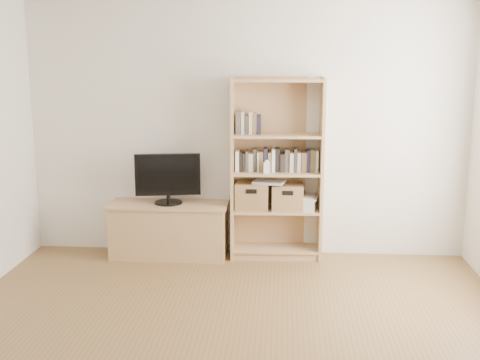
# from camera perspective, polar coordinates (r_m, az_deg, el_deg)

# --- Properties ---
(back_wall) EXTENTS (4.50, 0.02, 2.60)m
(back_wall) POSITION_cam_1_polar(r_m,az_deg,el_deg) (6.17, 0.61, 4.79)
(back_wall) COLOR silver
(back_wall) RESTS_ON floor
(tv_stand) EXTENTS (1.18, 0.44, 0.54)m
(tv_stand) POSITION_cam_1_polar(r_m,az_deg,el_deg) (6.27, -6.73, -4.82)
(tv_stand) COLOR tan
(tv_stand) RESTS_ON floor
(bookshelf) EXTENTS (0.93, 0.36, 1.84)m
(bookshelf) POSITION_cam_1_polar(r_m,az_deg,el_deg) (6.06, 3.49, 1.00)
(bookshelf) COLOR tan
(bookshelf) RESTS_ON floor
(television) EXTENTS (0.66, 0.16, 0.52)m
(television) POSITION_cam_1_polar(r_m,az_deg,el_deg) (6.13, -6.86, 0.14)
(television) COLOR black
(television) RESTS_ON tv_stand
(books_row_mid) EXTENTS (0.81, 0.22, 0.21)m
(books_row_mid) POSITION_cam_1_polar(r_m,az_deg,el_deg) (6.06, 3.49, 1.84)
(books_row_mid) COLOR silver
(books_row_mid) RESTS_ON bookshelf
(books_row_upper) EXTENTS (0.37, 0.15, 0.19)m
(books_row_upper) POSITION_cam_1_polar(r_m,az_deg,el_deg) (6.01, 1.58, 5.31)
(books_row_upper) COLOR silver
(books_row_upper) RESTS_ON bookshelf
(baby_monitor) EXTENTS (0.06, 0.04, 0.11)m
(baby_monitor) POSITION_cam_1_polar(r_m,az_deg,el_deg) (5.95, 2.53, 1.16)
(baby_monitor) COLOR white
(baby_monitor) RESTS_ON bookshelf
(basket_left) EXTENTS (0.33, 0.27, 0.27)m
(basket_left) POSITION_cam_1_polar(r_m,az_deg,el_deg) (6.11, 1.15, -1.50)
(basket_left) COLOR olive
(basket_left) RESTS_ON bookshelf
(basket_right) EXTENTS (0.32, 0.26, 0.26)m
(basket_right) POSITION_cam_1_polar(r_m,az_deg,el_deg) (6.12, 4.51, -1.60)
(basket_right) COLOR olive
(basket_right) RESTS_ON bookshelf
(laptop) EXTENTS (0.34, 0.27, 0.02)m
(laptop) POSITION_cam_1_polar(r_m,az_deg,el_deg) (6.06, 2.77, -0.18)
(laptop) COLOR silver
(laptop) RESTS_ON basket_left
(magazine_stack) EXTENTS (0.22, 0.28, 0.12)m
(magazine_stack) POSITION_cam_1_polar(r_m,az_deg,el_deg) (6.15, 6.40, -2.25)
(magazine_stack) COLOR beige
(magazine_stack) RESTS_ON bookshelf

